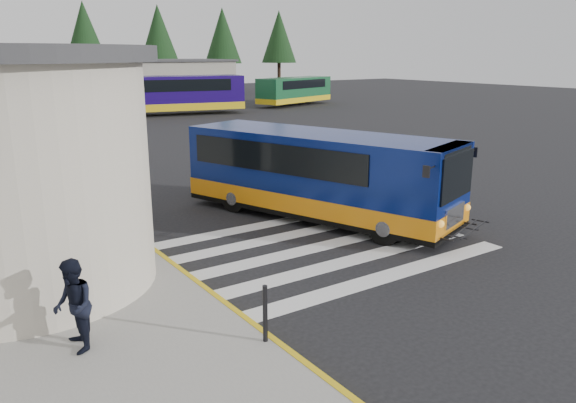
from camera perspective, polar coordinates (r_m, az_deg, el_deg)
ground at (r=15.23m, az=2.39°, el=-3.57°), size 140.00×140.00×0.00m
curb_strip at (r=16.91m, az=-17.10°, el=-2.06°), size 0.12×34.00×0.16m
crosswalk at (r=14.34m, az=2.70°, el=-4.74°), size 8.00×5.35×0.01m
depot_building at (r=55.60m, az=-19.39°, el=11.26°), size 26.40×8.40×4.20m
tree_line at (r=63.38m, az=-21.51°, el=15.65°), size 58.40×4.40×10.00m
transit_bus at (r=16.67m, az=3.14°, el=2.41°), size 5.39×9.28×2.56m
pedestrian_a at (r=11.36m, az=-20.45°, el=-5.32°), size 0.74×0.81×1.85m
pedestrian_b at (r=9.68m, az=-20.97°, el=-9.89°), size 0.64×0.79×1.54m
bollard at (r=9.44m, az=-2.34°, el=-11.31°), size 0.08×0.08×1.00m
far_bus_a at (r=46.46m, az=-11.06°, el=10.77°), size 10.56×4.85×2.63m
far_bus_b at (r=53.87m, az=0.68°, el=11.28°), size 8.96×4.99×2.23m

